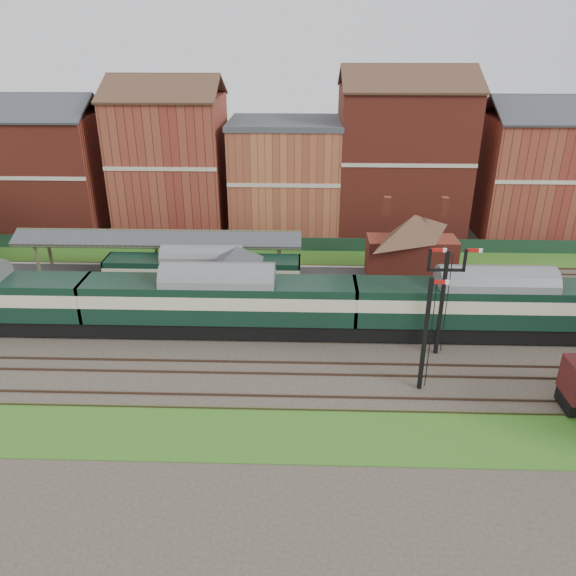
{
  "coord_description": "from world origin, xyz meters",
  "views": [
    {
      "loc": [
        2.29,
        -38.17,
        21.58
      ],
      "look_at": [
        1.04,
        2.0,
        3.0
      ],
      "focal_mm": 35.0,
      "sensor_mm": 36.0,
      "label": 1
    }
  ],
  "objects_px": {
    "semaphore_bracket": "(443,296)",
    "platform_railcar": "(203,273)",
    "dmu_train": "(219,301)",
    "signal_box": "(239,279)"
  },
  "relations": [
    {
      "from": "semaphore_bracket",
      "to": "platform_railcar",
      "type": "bearing_deg",
      "value": 154.1
    },
    {
      "from": "dmu_train",
      "to": "semaphore_bracket",
      "type": "bearing_deg",
      "value": -8.79
    },
    {
      "from": "dmu_train",
      "to": "platform_railcar",
      "type": "xyz_separation_m",
      "value": [
        -2.36,
        6.5,
        -0.46
      ]
    },
    {
      "from": "platform_railcar",
      "to": "dmu_train",
      "type": "bearing_deg",
      "value": -70.06
    },
    {
      "from": "signal_box",
      "to": "platform_railcar",
      "type": "height_order",
      "value": "signal_box"
    },
    {
      "from": "semaphore_bracket",
      "to": "dmu_train",
      "type": "relative_size",
      "value": 0.13
    },
    {
      "from": "semaphore_bracket",
      "to": "dmu_train",
      "type": "xyz_separation_m",
      "value": [
        -16.17,
        2.5,
        -1.88
      ]
    },
    {
      "from": "dmu_train",
      "to": "signal_box",
      "type": "bearing_deg",
      "value": 70.75
    },
    {
      "from": "semaphore_bracket",
      "to": "dmu_train",
      "type": "bearing_deg",
      "value": 171.21
    },
    {
      "from": "signal_box",
      "to": "dmu_train",
      "type": "xyz_separation_m",
      "value": [
        -1.14,
        -3.25,
        -0.44
      ]
    }
  ]
}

